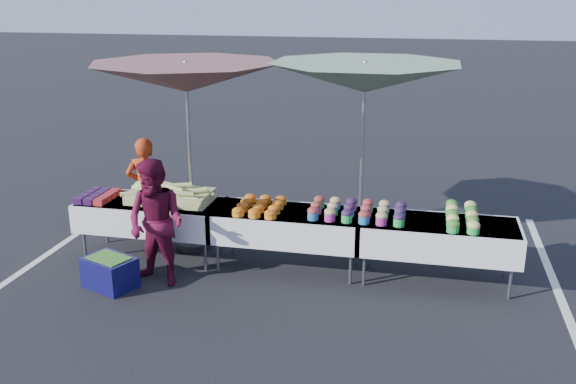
% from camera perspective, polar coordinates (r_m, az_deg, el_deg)
% --- Properties ---
extents(ground, '(80.00, 80.00, 0.00)m').
position_cam_1_polar(ground, '(8.11, -0.00, -6.75)').
color(ground, black).
extents(stripe_left, '(0.10, 5.00, 0.00)m').
position_cam_1_polar(stripe_left, '(9.29, -19.73, -4.59)').
color(stripe_left, silver).
rests_on(stripe_left, ground).
extents(stripe_right, '(0.10, 5.00, 0.00)m').
position_cam_1_polar(stripe_right, '(8.12, 22.89, -8.21)').
color(stripe_right, silver).
rests_on(stripe_right, ground).
extents(table_left, '(1.86, 0.81, 0.75)m').
position_cam_1_polar(table_left, '(8.44, -12.03, -1.90)').
color(table_left, white).
rests_on(table_left, ground).
extents(table_center, '(1.86, 0.81, 0.75)m').
position_cam_1_polar(table_center, '(7.89, -0.00, -2.89)').
color(table_center, white).
rests_on(table_center, ground).
extents(table_right, '(1.86, 0.81, 0.75)m').
position_cam_1_polar(table_right, '(7.73, 13.17, -3.82)').
color(table_right, white).
rests_on(table_right, ground).
extents(berry_punnets, '(0.40, 0.54, 0.08)m').
position_cam_1_polar(berry_punnets, '(8.64, -16.57, -0.36)').
color(berry_punnets, black).
rests_on(berry_punnets, table_left).
extents(corn_pile, '(1.16, 0.57, 0.26)m').
position_cam_1_polar(corn_pile, '(8.30, -10.46, -0.27)').
color(corn_pile, '#BCCF6A').
rests_on(corn_pile, table_left).
extents(plastic_bags, '(0.30, 0.25, 0.05)m').
position_cam_1_polar(plastic_bags, '(8.00, -11.02, -1.47)').
color(plastic_bags, white).
rests_on(plastic_bags, table_left).
extents(carrot_bowls, '(0.55, 0.69, 0.11)m').
position_cam_1_polar(carrot_bowls, '(7.89, -2.50, -1.24)').
color(carrot_bowls, orange).
rests_on(carrot_bowls, table_center).
extents(potato_cups, '(1.14, 0.58, 0.16)m').
position_cam_1_polar(potato_cups, '(7.68, 6.21, -1.62)').
color(potato_cups, '#226BA3').
rests_on(potato_cups, table_right).
extents(bean_baskets, '(0.36, 0.86, 0.15)m').
position_cam_1_polar(bean_baskets, '(7.74, 15.21, -2.07)').
color(bean_baskets, green).
rests_on(bean_baskets, table_right).
extents(vendor, '(0.59, 0.45, 1.45)m').
position_cam_1_polar(vendor, '(9.00, -12.48, 0.25)').
color(vendor, '#A33312').
rests_on(vendor, ground).
extents(customer, '(0.84, 0.72, 1.51)m').
position_cam_1_polar(customer, '(7.58, -11.64, -2.74)').
color(customer, '#580D28').
rests_on(customer, ground).
extents(umbrella_left, '(2.53, 2.53, 2.51)m').
position_cam_1_polar(umbrella_left, '(8.25, -9.04, 9.92)').
color(umbrella_left, black).
rests_on(umbrella_left, ground).
extents(umbrella_right, '(3.23, 3.23, 2.52)m').
position_cam_1_polar(umbrella_right, '(8.13, 6.84, 9.95)').
color(umbrella_right, black).
rests_on(umbrella_right, ground).
extents(storage_bin, '(0.68, 0.60, 0.37)m').
position_cam_1_polar(storage_bin, '(7.83, -15.55, -6.84)').
color(storage_bin, '#0E0D42').
rests_on(storage_bin, ground).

